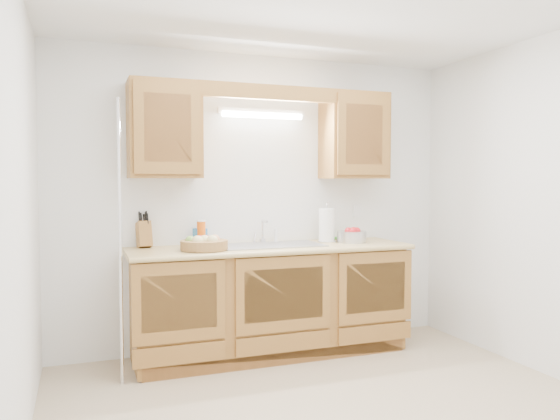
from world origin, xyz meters
name	(u,v)px	position (x,y,z in m)	size (l,w,h in m)	color
room	(336,210)	(0.00, 0.00, 1.25)	(3.52, 3.50, 2.50)	tan
base_cabinets	(271,301)	(0.00, 1.20, 0.44)	(2.20, 0.60, 0.86)	#9C672D
countertop	(271,248)	(0.00, 1.19, 0.88)	(2.30, 0.63, 0.04)	tan
upper_cabinet_left	(164,130)	(-0.83, 1.33, 1.83)	(0.55, 0.33, 0.75)	#9C672D
upper_cabinet_right	(354,136)	(0.83, 1.33, 1.83)	(0.55, 0.33, 0.75)	#9C672D
valance	(271,92)	(0.00, 1.19, 2.14)	(2.20, 0.05, 0.12)	#9C672D
fluorescent_fixture	(262,114)	(0.00, 1.42, 2.00)	(0.76, 0.08, 0.08)	white
sink	(270,254)	(0.00, 1.21, 0.83)	(0.84, 0.46, 0.36)	#9E9EA3
wire_shelf_pole	(120,243)	(-1.20, 0.94, 1.00)	(0.03, 0.03, 2.00)	silver
outlet_plate	(357,211)	(0.95, 1.49, 1.15)	(0.08, 0.01, 0.12)	white
fruit_basket	(204,244)	(-0.57, 1.10, 0.95)	(0.44, 0.44, 0.11)	olive
knife_block	(144,234)	(-0.98, 1.43, 1.01)	(0.12, 0.18, 0.30)	#9C672D
orange_canister	(201,233)	(-0.54, 1.36, 1.01)	(0.09, 0.09, 0.21)	#E45B0C
soap_bottle	(200,233)	(-0.54, 1.41, 1.00)	(0.09, 0.10, 0.21)	#2574BB
sponge	(332,239)	(0.67, 1.44, 0.91)	(0.13, 0.10, 0.02)	#CC333F
paper_towel	(327,226)	(0.54, 1.28, 1.04)	(0.17, 0.17, 0.34)	silver
apple_bowl	(352,236)	(0.73, 1.18, 0.96)	(0.27, 0.27, 0.13)	silver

